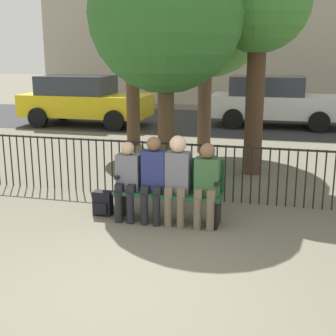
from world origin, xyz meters
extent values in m
plane|color=#605B4C|center=(0.00, 0.00, 0.00)|extent=(80.00, 80.00, 0.00)
cube|color=#194728|center=(0.00, 2.14, 0.42)|extent=(1.56, 0.45, 0.05)
cube|color=#194728|center=(0.00, 2.34, 0.69)|extent=(1.56, 0.05, 0.47)
cube|color=black|center=(-0.72, 2.14, 0.20)|extent=(0.06, 0.38, 0.40)
cube|color=black|center=(0.72, 2.14, 0.20)|extent=(0.06, 0.38, 0.40)
cube|color=black|center=(-0.72, 2.14, 0.65)|extent=(0.06, 0.38, 0.04)
cube|color=black|center=(0.72, 2.14, 0.65)|extent=(0.06, 0.38, 0.04)
cylinder|color=black|center=(-0.68, 1.92, 0.23)|extent=(0.11, 0.11, 0.45)
cylinder|color=black|center=(-0.50, 1.92, 0.23)|extent=(0.11, 0.11, 0.45)
cube|color=black|center=(-0.68, 2.02, 0.50)|extent=(0.11, 0.20, 0.12)
cube|color=black|center=(-0.50, 2.02, 0.50)|extent=(0.11, 0.20, 0.12)
cube|color=slate|center=(-0.59, 2.14, 0.71)|extent=(0.34, 0.22, 0.52)
sphere|color=tan|center=(-0.59, 2.12, 1.06)|extent=(0.19, 0.19, 0.19)
cylinder|color=black|center=(-0.29, 1.92, 0.23)|extent=(0.11, 0.11, 0.45)
cylinder|color=black|center=(-0.11, 1.92, 0.23)|extent=(0.11, 0.11, 0.45)
cube|color=black|center=(-0.29, 2.02, 0.50)|extent=(0.11, 0.20, 0.12)
cube|color=black|center=(-0.11, 2.02, 0.50)|extent=(0.11, 0.20, 0.12)
cube|color=navy|center=(-0.20, 2.14, 0.75)|extent=(0.34, 0.22, 0.59)
sphere|color=brown|center=(-0.20, 2.12, 1.14)|extent=(0.21, 0.21, 0.21)
cylinder|color=brown|center=(0.06, 1.92, 0.23)|extent=(0.11, 0.11, 0.45)
cylinder|color=brown|center=(0.24, 1.92, 0.23)|extent=(0.11, 0.11, 0.45)
cube|color=brown|center=(0.06, 2.02, 0.50)|extent=(0.11, 0.20, 0.12)
cube|color=brown|center=(0.24, 2.02, 0.50)|extent=(0.11, 0.20, 0.12)
cube|color=slate|center=(0.15, 2.14, 0.75)|extent=(0.34, 0.22, 0.59)
sphere|color=beige|center=(0.15, 2.12, 1.16)|extent=(0.24, 0.24, 0.24)
cylinder|color=brown|center=(0.48, 1.92, 0.23)|extent=(0.11, 0.11, 0.45)
cylinder|color=brown|center=(0.66, 1.92, 0.23)|extent=(0.11, 0.11, 0.45)
cube|color=brown|center=(0.48, 2.02, 0.50)|extent=(0.11, 0.20, 0.12)
cube|color=brown|center=(0.66, 2.02, 0.50)|extent=(0.11, 0.20, 0.12)
cube|color=#335B33|center=(0.57, 2.14, 0.71)|extent=(0.34, 0.22, 0.53)
sphere|color=brown|center=(0.57, 2.12, 1.08)|extent=(0.21, 0.21, 0.21)
cube|color=black|center=(-1.02, 2.16, 0.19)|extent=(0.28, 0.17, 0.37)
cube|color=black|center=(-1.02, 2.06, 0.13)|extent=(0.20, 0.04, 0.17)
cylinder|color=black|center=(-3.38, 3.24, 0.47)|extent=(0.02, 0.02, 0.95)
cylinder|color=black|center=(-3.24, 3.24, 0.47)|extent=(0.02, 0.02, 0.95)
cylinder|color=black|center=(-3.10, 3.24, 0.47)|extent=(0.02, 0.02, 0.95)
cylinder|color=black|center=(-2.96, 3.24, 0.47)|extent=(0.02, 0.02, 0.95)
cylinder|color=black|center=(-2.82, 3.24, 0.47)|extent=(0.02, 0.02, 0.95)
cylinder|color=black|center=(-2.68, 3.24, 0.47)|extent=(0.02, 0.02, 0.95)
cylinder|color=black|center=(-2.54, 3.24, 0.47)|extent=(0.02, 0.02, 0.95)
cylinder|color=black|center=(-2.40, 3.24, 0.47)|extent=(0.02, 0.02, 0.95)
cylinder|color=black|center=(-2.26, 3.24, 0.47)|extent=(0.02, 0.02, 0.95)
cylinder|color=black|center=(-2.12, 3.24, 0.47)|extent=(0.02, 0.02, 0.95)
cylinder|color=black|center=(-1.98, 3.24, 0.47)|extent=(0.02, 0.02, 0.95)
cylinder|color=black|center=(-1.84, 3.24, 0.47)|extent=(0.02, 0.02, 0.95)
cylinder|color=black|center=(-1.70, 3.24, 0.47)|extent=(0.02, 0.02, 0.95)
cylinder|color=black|center=(-1.56, 3.24, 0.47)|extent=(0.02, 0.02, 0.95)
cylinder|color=black|center=(-1.42, 3.24, 0.47)|extent=(0.02, 0.02, 0.95)
cylinder|color=black|center=(-1.28, 3.24, 0.47)|extent=(0.02, 0.02, 0.95)
cylinder|color=black|center=(-1.14, 3.24, 0.47)|extent=(0.02, 0.02, 0.95)
cylinder|color=black|center=(-1.00, 3.24, 0.47)|extent=(0.02, 0.02, 0.95)
cylinder|color=black|center=(-0.86, 3.24, 0.47)|extent=(0.02, 0.02, 0.95)
cylinder|color=black|center=(-0.72, 3.24, 0.47)|extent=(0.02, 0.02, 0.95)
cylinder|color=black|center=(-0.58, 3.24, 0.47)|extent=(0.02, 0.02, 0.95)
cylinder|color=black|center=(-0.44, 3.24, 0.47)|extent=(0.02, 0.02, 0.95)
cylinder|color=black|center=(-0.30, 3.24, 0.47)|extent=(0.02, 0.02, 0.95)
cylinder|color=black|center=(-0.16, 3.24, 0.47)|extent=(0.02, 0.02, 0.95)
cylinder|color=black|center=(-0.02, 3.24, 0.47)|extent=(0.02, 0.02, 0.95)
cylinder|color=black|center=(0.12, 3.24, 0.47)|extent=(0.02, 0.02, 0.95)
cylinder|color=black|center=(0.26, 3.24, 0.47)|extent=(0.02, 0.02, 0.95)
cylinder|color=black|center=(0.40, 3.24, 0.47)|extent=(0.02, 0.02, 0.95)
cylinder|color=black|center=(0.54, 3.24, 0.47)|extent=(0.02, 0.02, 0.95)
cylinder|color=black|center=(0.68, 3.24, 0.47)|extent=(0.02, 0.02, 0.95)
cylinder|color=black|center=(0.82, 3.24, 0.47)|extent=(0.02, 0.02, 0.95)
cylinder|color=black|center=(0.96, 3.24, 0.47)|extent=(0.02, 0.02, 0.95)
cylinder|color=black|center=(1.10, 3.24, 0.47)|extent=(0.02, 0.02, 0.95)
cylinder|color=black|center=(1.24, 3.24, 0.47)|extent=(0.02, 0.02, 0.95)
cylinder|color=black|center=(1.38, 3.24, 0.47)|extent=(0.02, 0.02, 0.95)
cylinder|color=black|center=(1.52, 3.24, 0.47)|extent=(0.02, 0.02, 0.95)
cylinder|color=black|center=(1.66, 3.24, 0.47)|extent=(0.02, 0.02, 0.95)
cylinder|color=black|center=(1.80, 3.24, 0.47)|extent=(0.02, 0.02, 0.95)
cylinder|color=black|center=(1.94, 3.24, 0.47)|extent=(0.02, 0.02, 0.95)
cylinder|color=black|center=(2.08, 3.24, 0.47)|extent=(0.02, 0.02, 0.95)
cylinder|color=black|center=(2.22, 3.24, 0.47)|extent=(0.02, 0.02, 0.95)
cylinder|color=black|center=(2.36, 3.24, 0.47)|extent=(0.02, 0.02, 0.95)
cube|color=black|center=(0.00, 3.24, 0.93)|extent=(9.00, 0.03, 0.03)
cylinder|color=#4C3823|center=(-0.60, 4.31, 1.14)|extent=(0.31, 0.31, 2.28)
sphere|color=#2D6628|center=(-0.60, 4.31, 3.05)|extent=(2.80, 2.80, 2.80)
cylinder|color=brown|center=(-0.33, 6.98, 1.24)|extent=(0.32, 0.32, 2.49)
sphere|color=#478438|center=(-0.33, 6.98, 3.34)|extent=(3.09, 3.09, 3.09)
cylinder|color=#422D1E|center=(0.97, 5.23, 1.40)|extent=(0.36, 0.36, 2.80)
cylinder|color=#4C3823|center=(-2.32, 7.52, 1.51)|extent=(0.35, 0.35, 3.03)
sphere|color=#569342|center=(-2.32, 7.52, 3.59)|extent=(2.05, 2.05, 2.05)
cube|color=#2B2B2D|center=(0.00, 12.00, 0.00)|extent=(24.00, 6.00, 0.01)
cube|color=silver|center=(1.25, 11.48, 0.67)|extent=(4.20, 1.70, 0.70)
cube|color=#2D333D|center=(0.93, 11.48, 1.32)|extent=(2.31, 1.56, 0.60)
cylinder|color=black|center=(2.55, 10.61, 0.32)|extent=(0.64, 0.20, 0.64)
cylinder|color=black|center=(2.55, 12.35, 0.32)|extent=(0.64, 0.20, 0.64)
cylinder|color=black|center=(-0.05, 10.61, 0.32)|extent=(0.64, 0.20, 0.64)
cylinder|color=black|center=(-0.05, 12.35, 0.32)|extent=(0.64, 0.20, 0.64)
cube|color=yellow|center=(-4.86, 10.22, 0.67)|extent=(4.20, 1.70, 0.70)
cube|color=#2D333D|center=(-5.18, 10.22, 1.32)|extent=(2.31, 1.56, 0.60)
cylinder|color=black|center=(-3.56, 9.35, 0.32)|extent=(0.64, 0.20, 0.64)
cylinder|color=black|center=(-3.56, 11.09, 0.32)|extent=(0.64, 0.20, 0.64)
cylinder|color=black|center=(-6.16, 9.35, 0.32)|extent=(0.64, 0.20, 0.64)
cylinder|color=black|center=(-6.16, 11.09, 0.32)|extent=(0.64, 0.20, 0.64)
camera|label=1|loc=(1.60, -4.10, 2.43)|focal=50.00mm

